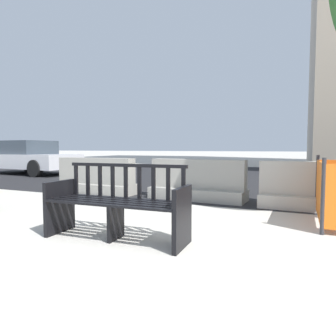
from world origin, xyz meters
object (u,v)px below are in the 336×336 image
(jersey_barrier_left, at_px, (96,179))
(car_sedan_mid, at_px, (30,158))
(jersey_barrier_centre, at_px, (197,183))
(jersey_barrier_right, at_px, (320,190))
(street_bench, at_px, (117,206))

(jersey_barrier_left, height_order, car_sedan_mid, car_sedan_mid)
(jersey_barrier_centre, distance_m, jersey_barrier_left, 2.47)
(car_sedan_mid, bearing_deg, jersey_barrier_right, -17.09)
(street_bench, xyz_separation_m, jersey_barrier_right, (2.28, 2.82, -0.06))
(street_bench, relative_size, car_sedan_mid, 0.40)
(jersey_barrier_right, height_order, car_sedan_mid, car_sedan_mid)
(jersey_barrier_centre, xyz_separation_m, jersey_barrier_right, (2.27, -0.15, 0.00))
(car_sedan_mid, bearing_deg, jersey_barrier_left, -29.18)
(jersey_barrier_centre, bearing_deg, car_sedan_mid, 159.49)
(street_bench, relative_size, jersey_barrier_centre, 0.84)
(street_bench, xyz_separation_m, car_sedan_mid, (-8.28, 6.07, 0.28))
(jersey_barrier_centre, relative_size, car_sedan_mid, 0.48)
(street_bench, distance_m, jersey_barrier_left, 3.75)
(jersey_barrier_centre, bearing_deg, street_bench, -90.03)
(jersey_barrier_right, bearing_deg, jersey_barrier_centre, 176.30)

